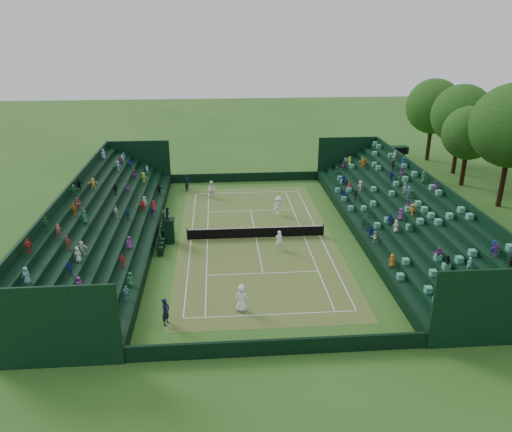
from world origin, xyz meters
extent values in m
plane|color=#2A561B|center=(0.00, 0.00, 0.00)|extent=(160.00, 160.00, 0.00)
cube|color=#3D7828|center=(0.00, 0.00, 0.01)|extent=(12.97, 26.77, 0.01)
cube|color=black|center=(0.00, 15.88, 0.50)|extent=(17.17, 0.20, 1.00)
cube|color=black|center=(0.00, -15.88, 0.50)|extent=(17.17, 0.20, 1.00)
cube|color=black|center=(8.48, 0.00, 0.50)|extent=(0.20, 31.77, 1.00)
cube|color=black|center=(-8.48, 0.00, 0.50)|extent=(0.20, 31.77, 1.00)
cube|color=black|center=(8.98, 0.00, 0.50)|extent=(0.80, 32.00, 1.00)
cube|color=black|center=(9.79, 0.00, 0.72)|extent=(0.80, 32.00, 1.45)
cube|color=black|center=(10.58, 0.00, 0.95)|extent=(0.80, 32.00, 1.90)
cube|color=black|center=(11.38, 0.00, 1.18)|extent=(0.80, 32.00, 2.35)
cube|color=black|center=(12.18, 0.00, 1.40)|extent=(0.80, 32.00, 2.80)
cube|color=black|center=(12.98, 0.00, 1.62)|extent=(0.80, 32.00, 3.25)
cube|color=black|center=(13.79, 0.00, 1.85)|extent=(0.80, 32.00, 3.70)
cube|color=black|center=(14.59, 0.00, 2.08)|extent=(0.80, 32.00, 4.15)
cube|color=black|center=(15.08, 0.00, 2.45)|extent=(0.20, 32.00, 4.90)
cube|color=black|center=(-8.98, 0.00, 0.50)|extent=(0.80, 32.00, 1.00)
cube|color=black|center=(-9.79, 0.00, 0.72)|extent=(0.80, 32.00, 1.45)
cube|color=black|center=(-10.58, 0.00, 0.95)|extent=(0.80, 32.00, 1.90)
cube|color=black|center=(-11.38, 0.00, 1.18)|extent=(0.80, 32.00, 2.35)
cube|color=black|center=(-12.18, 0.00, 1.40)|extent=(0.80, 32.00, 2.80)
cube|color=black|center=(-12.98, 0.00, 1.62)|extent=(0.80, 32.00, 3.25)
cube|color=black|center=(-13.79, 0.00, 1.85)|extent=(0.80, 32.00, 3.70)
cube|color=black|center=(-14.59, 0.00, 2.08)|extent=(0.80, 32.00, 4.15)
cube|color=black|center=(-15.08, 0.00, 2.45)|extent=(0.20, 32.00, 4.90)
cylinder|color=black|center=(-5.79, 0.00, 0.53)|extent=(0.10, 0.10, 1.06)
cylinder|color=black|center=(5.79, 0.00, 0.53)|extent=(0.10, 0.10, 1.06)
cube|color=black|center=(0.00, 0.00, 0.46)|extent=(11.57, 0.02, 0.86)
cube|color=white|center=(0.00, 0.00, 0.93)|extent=(11.57, 0.04, 0.07)
cylinder|color=black|center=(17.00, 16.00, 1.50)|extent=(0.16, 0.16, 3.00)
cylinder|color=black|center=(18.50, 16.00, 1.50)|extent=(0.16, 0.16, 3.00)
cube|color=black|center=(17.75, 16.00, 3.30)|extent=(2.00, 1.00, 0.80)
cylinder|color=black|center=(24.63, 5.81, 2.16)|extent=(0.50, 0.50, 4.33)
cylinder|color=black|center=(24.07, 12.63, 1.58)|extent=(0.50, 0.50, 3.17)
sphere|color=#194012|center=(24.07, 12.63, 5.88)|extent=(5.79, 5.79, 5.79)
cylinder|color=black|center=(25.22, 17.17, 1.90)|extent=(0.50, 0.50, 3.79)
sphere|color=#194012|center=(25.22, 17.17, 7.04)|extent=(6.93, 6.93, 6.93)
cylinder|color=black|center=(24.46, 23.29, 1.89)|extent=(0.50, 0.50, 3.78)
sphere|color=#194012|center=(24.46, 23.29, 7.02)|extent=(6.91, 6.91, 6.91)
cube|color=black|center=(-7.22, -0.38, 1.00)|extent=(0.77, 0.77, 1.99)
cube|color=black|center=(-7.22, -0.38, 2.05)|extent=(1.00, 1.00, 0.11)
cube|color=black|center=(-7.61, -0.38, 2.44)|extent=(0.09, 1.00, 0.77)
imported|color=black|center=(-7.22, -0.38, 2.62)|extent=(0.42, 0.52, 1.03)
cube|color=black|center=(-7.77, -2.78, 0.36)|extent=(0.45, 0.45, 0.72)
cube|color=black|center=(-7.99, -2.78, 0.82)|extent=(0.05, 0.45, 0.45)
cube|color=black|center=(-7.77, -1.98, 0.36)|extent=(0.45, 0.45, 0.72)
cube|color=black|center=(-7.99, -1.98, 0.82)|extent=(0.05, 0.45, 0.45)
cube|color=black|center=(-7.77, -1.18, 0.36)|extent=(0.45, 0.45, 0.72)
cube|color=black|center=(-7.99, -1.18, 0.82)|extent=(0.05, 0.45, 0.45)
cube|color=black|center=(-7.77, 0.62, 0.36)|extent=(0.45, 0.45, 0.72)
cube|color=black|center=(-7.99, 0.62, 0.82)|extent=(0.05, 0.45, 0.45)
cube|color=black|center=(-7.77, 1.42, 0.36)|extent=(0.45, 0.45, 0.72)
cube|color=black|center=(-7.99, 1.42, 0.82)|extent=(0.05, 0.45, 0.45)
cube|color=black|center=(-7.77, 2.22, 0.36)|extent=(0.45, 0.45, 0.72)
cube|color=black|center=(-7.99, 2.22, 0.82)|extent=(0.05, 0.45, 0.45)
imported|color=white|center=(-1.81, -11.24, 0.92)|extent=(1.01, 0.78, 1.85)
imported|color=white|center=(1.65, -2.46, 0.83)|extent=(0.62, 0.43, 1.66)
imported|color=white|center=(-3.74, 10.55, 0.91)|extent=(1.05, 0.92, 1.82)
imported|color=white|center=(2.54, 5.13, 0.94)|extent=(1.38, 1.30, 1.88)
imported|color=black|center=(-6.42, 13.00, 0.91)|extent=(0.59, 0.75, 1.82)
imported|color=black|center=(-6.46, -12.41, 0.89)|extent=(0.66, 0.76, 1.77)
camera|label=1|loc=(-3.06, -38.60, 17.35)|focal=35.00mm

